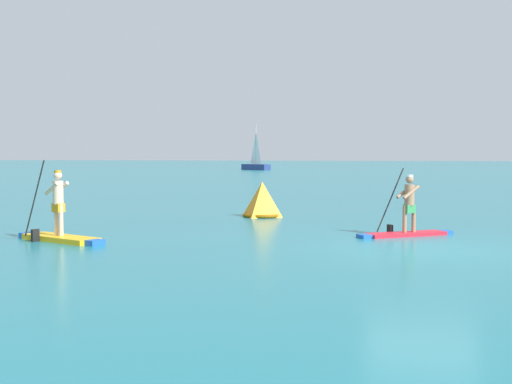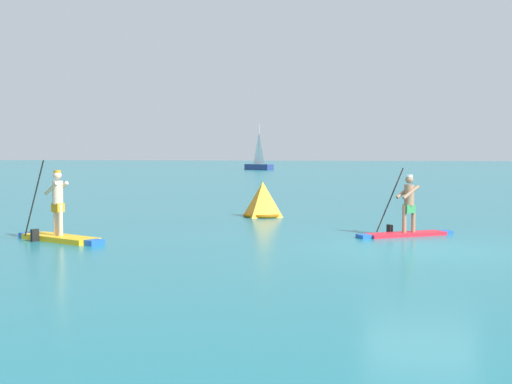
{
  "view_description": "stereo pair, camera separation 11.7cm",
  "coord_description": "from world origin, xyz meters",
  "px_view_note": "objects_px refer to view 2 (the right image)",
  "views": [
    {
      "loc": [
        -0.16,
        -15.43,
        2.15
      ],
      "look_at": [
        -4.85,
        3.91,
        1.03
      ],
      "focal_mm": 46.51,
      "sensor_mm": 36.0,
      "label": 1
    },
    {
      "loc": [
        -0.05,
        -15.4,
        2.15
      ],
      "look_at": [
        -4.85,
        3.91,
        1.03
      ],
      "focal_mm": 46.51,
      "sensor_mm": 36.0,
      "label": 2
    }
  ],
  "objects_px": {
    "paddleboarder_near_left": "(59,227)",
    "race_marker_buoy": "(263,201)",
    "sailboat_left_horizon": "(259,164)",
    "paddleboarder_mid_center": "(406,220)"
  },
  "relations": [
    {
      "from": "paddleboarder_near_left",
      "to": "race_marker_buoy",
      "type": "distance_m",
      "value": 8.31
    },
    {
      "from": "race_marker_buoy",
      "to": "sailboat_left_horizon",
      "type": "distance_m",
      "value": 71.42
    },
    {
      "from": "paddleboarder_mid_center",
      "to": "race_marker_buoy",
      "type": "height_order",
      "value": "paddleboarder_mid_center"
    },
    {
      "from": "paddleboarder_near_left",
      "to": "race_marker_buoy",
      "type": "height_order",
      "value": "paddleboarder_near_left"
    },
    {
      "from": "race_marker_buoy",
      "to": "sailboat_left_horizon",
      "type": "bearing_deg",
      "value": 103.81
    },
    {
      "from": "paddleboarder_near_left",
      "to": "sailboat_left_horizon",
      "type": "xyz_separation_m",
      "value": [
        -13.6,
        76.91,
        0.46
      ]
    },
    {
      "from": "sailboat_left_horizon",
      "to": "paddleboarder_mid_center",
      "type": "bearing_deg",
      "value": 138.91
    },
    {
      "from": "paddleboarder_near_left",
      "to": "sailboat_left_horizon",
      "type": "bearing_deg",
      "value": -57.34
    },
    {
      "from": "race_marker_buoy",
      "to": "paddleboarder_near_left",
      "type": "bearing_deg",
      "value": -114.53
    },
    {
      "from": "race_marker_buoy",
      "to": "paddleboarder_mid_center",
      "type": "bearing_deg",
      "value": -41.62
    }
  ]
}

